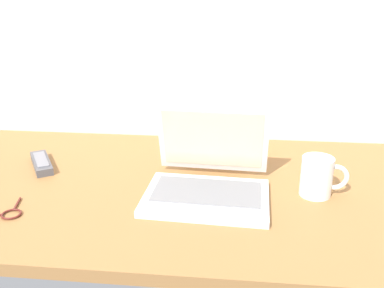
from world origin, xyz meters
TOP-DOWN VIEW (x-y plane):
  - desk at (0.00, 0.00)m, footprint 1.60×0.76m
  - laptop at (0.09, -0.04)m, footprint 0.32×0.29m
  - coffee_mug at (0.37, -0.02)m, footprint 0.12×0.08m
  - remote_control_near at (-0.41, 0.08)m, footprint 0.12×0.16m
  - book_stack at (0.10, 0.24)m, footprint 0.21×0.17m

SIDE VIEW (x-z plane):
  - desk at x=0.00m, z-range 0.00..0.03m
  - remote_control_near at x=-0.41m, z-range 0.03..0.05m
  - book_stack at x=0.10m, z-range 0.03..0.11m
  - laptop at x=0.09m, z-range -0.03..0.18m
  - coffee_mug at x=0.37m, z-range 0.03..0.13m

